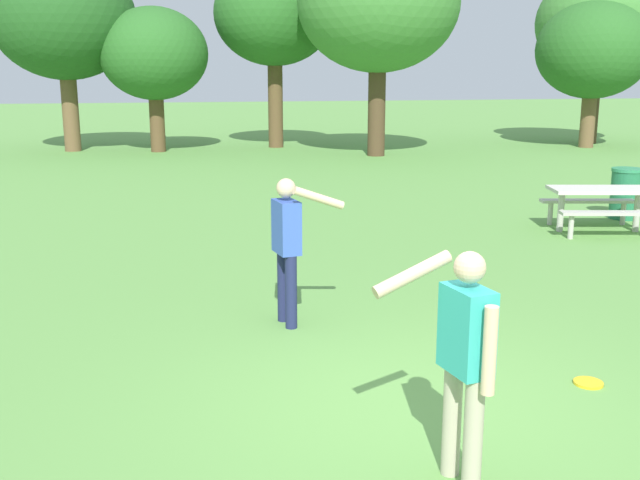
{
  "coord_description": "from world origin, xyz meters",
  "views": [
    {
      "loc": [
        -1.94,
        -5.43,
        2.78
      ],
      "look_at": [
        -0.4,
        2.1,
        1.0
      ],
      "focal_mm": 41.58,
      "sensor_mm": 36.0,
      "label": 1
    }
  ],
  "objects_px": {
    "tree_slender_mid": "(378,3)",
    "tree_far_right": "(274,15)",
    "frisbee": "(588,383)",
    "tree_broad_center": "(154,55)",
    "tree_tall_left": "(64,19)",
    "tree_back_right": "(598,24)",
    "person_thrower": "(288,240)",
    "trash_can_beside_table": "(626,193)",
    "person_catcher": "(464,352)",
    "tree_back_left": "(593,51)",
    "picnic_table_near": "(600,200)"
  },
  "relations": [
    {
      "from": "tree_slender_mid",
      "to": "tree_far_right",
      "type": "bearing_deg",
      "value": 130.23
    },
    {
      "from": "frisbee",
      "to": "tree_broad_center",
      "type": "xyz_separation_m",
      "value": [
        -3.97,
        20.57,
        3.24
      ]
    },
    {
      "from": "tree_tall_left",
      "to": "tree_back_right",
      "type": "xyz_separation_m",
      "value": [
        19.08,
        -1.04,
        0.0
      ]
    },
    {
      "from": "tree_tall_left",
      "to": "tree_slender_mid",
      "type": "bearing_deg",
      "value": -19.24
    },
    {
      "from": "person_thrower",
      "to": "tree_tall_left",
      "type": "xyz_separation_m",
      "value": [
        -4.48,
        19.19,
        3.44
      ]
    },
    {
      "from": "frisbee",
      "to": "trash_can_beside_table",
      "type": "bearing_deg",
      "value": 54.65
    },
    {
      "from": "person_catcher",
      "to": "tree_back_right",
      "type": "relative_size",
      "value": 0.26
    },
    {
      "from": "tree_far_right",
      "to": "tree_back_right",
      "type": "height_order",
      "value": "tree_far_right"
    },
    {
      "from": "person_thrower",
      "to": "tree_slender_mid",
      "type": "bearing_deg",
      "value": 70.91
    },
    {
      "from": "tree_back_left",
      "to": "tree_slender_mid",
      "type": "bearing_deg",
      "value": -172.79
    },
    {
      "from": "tree_broad_center",
      "to": "tree_slender_mid",
      "type": "height_order",
      "value": "tree_slender_mid"
    },
    {
      "from": "tree_broad_center",
      "to": "trash_can_beside_table",
      "type": "bearing_deg",
      "value": -57.43
    },
    {
      "from": "tree_back_left",
      "to": "tree_back_right",
      "type": "height_order",
      "value": "tree_back_right"
    },
    {
      "from": "tree_broad_center",
      "to": "tree_back_right",
      "type": "distance_m",
      "value": 16.22
    },
    {
      "from": "frisbee",
      "to": "tree_back_left",
      "type": "distance_m",
      "value": 22.26
    },
    {
      "from": "frisbee",
      "to": "tree_far_right",
      "type": "relative_size",
      "value": 0.04
    },
    {
      "from": "frisbee",
      "to": "tree_broad_center",
      "type": "bearing_deg",
      "value": 100.94
    },
    {
      "from": "tree_tall_left",
      "to": "tree_broad_center",
      "type": "xyz_separation_m",
      "value": [
        2.9,
        -0.77,
        -1.15
      ]
    },
    {
      "from": "person_thrower",
      "to": "tree_back_right",
      "type": "relative_size",
      "value": 0.26
    },
    {
      "from": "picnic_table_near",
      "to": "tree_broad_center",
      "type": "height_order",
      "value": "tree_broad_center"
    },
    {
      "from": "tree_back_left",
      "to": "tree_back_right",
      "type": "distance_m",
      "value": 1.96
    },
    {
      "from": "picnic_table_near",
      "to": "tree_back_right",
      "type": "bearing_deg",
      "value": 59.46
    },
    {
      "from": "tree_tall_left",
      "to": "tree_slender_mid",
      "type": "height_order",
      "value": "tree_slender_mid"
    },
    {
      "from": "person_catcher",
      "to": "tree_slender_mid",
      "type": "height_order",
      "value": "tree_slender_mid"
    },
    {
      "from": "frisbee",
      "to": "tree_far_right",
      "type": "bearing_deg",
      "value": 89.43
    },
    {
      "from": "person_thrower",
      "to": "tree_slender_mid",
      "type": "xyz_separation_m",
      "value": [
        5.44,
        15.72,
        3.84
      ]
    },
    {
      "from": "picnic_table_near",
      "to": "tree_back_right",
      "type": "height_order",
      "value": "tree_back_right"
    },
    {
      "from": "person_catcher",
      "to": "picnic_table_near",
      "type": "distance_m",
      "value": 9.0
    },
    {
      "from": "frisbee",
      "to": "tree_slender_mid",
      "type": "xyz_separation_m",
      "value": [
        3.04,
        17.87,
        4.79
      ]
    },
    {
      "from": "person_catcher",
      "to": "trash_can_beside_table",
      "type": "xyz_separation_m",
      "value": [
        6.59,
        8.1,
        -0.48
      ]
    },
    {
      "from": "tree_back_left",
      "to": "tree_back_right",
      "type": "bearing_deg",
      "value": 55.41
    },
    {
      "from": "person_catcher",
      "to": "frisbee",
      "type": "bearing_deg",
      "value": 36.41
    },
    {
      "from": "person_thrower",
      "to": "tree_far_right",
      "type": "relative_size",
      "value": 0.25
    },
    {
      "from": "tree_far_right",
      "to": "tree_broad_center",
      "type": "bearing_deg",
      "value": -171.18
    },
    {
      "from": "person_catcher",
      "to": "tree_tall_left",
      "type": "bearing_deg",
      "value": 102.71
    },
    {
      "from": "tree_far_right",
      "to": "person_thrower",
      "type": "bearing_deg",
      "value": -97.79
    },
    {
      "from": "frisbee",
      "to": "tree_far_right",
      "type": "height_order",
      "value": "tree_far_right"
    },
    {
      "from": "tree_slender_mid",
      "to": "tree_broad_center",
      "type": "bearing_deg",
      "value": 158.97
    },
    {
      "from": "tree_back_left",
      "to": "person_thrower",
      "type": "bearing_deg",
      "value": -129.16
    },
    {
      "from": "tree_back_left",
      "to": "tree_back_right",
      "type": "xyz_separation_m",
      "value": [
        0.96,
        1.39,
        1.0
      ]
    },
    {
      "from": "tree_broad_center",
      "to": "person_thrower",
      "type": "bearing_deg",
      "value": -85.11
    },
    {
      "from": "tree_back_left",
      "to": "frisbee",
      "type": "bearing_deg",
      "value": -120.75
    },
    {
      "from": "tree_tall_left",
      "to": "tree_back_right",
      "type": "distance_m",
      "value": 19.11
    },
    {
      "from": "tree_tall_left",
      "to": "tree_back_right",
      "type": "bearing_deg",
      "value": -3.12
    },
    {
      "from": "frisbee",
      "to": "trash_can_beside_table",
      "type": "height_order",
      "value": "trash_can_beside_table"
    },
    {
      "from": "trash_can_beside_table",
      "to": "tree_slender_mid",
      "type": "xyz_separation_m",
      "value": [
        -1.78,
        11.07,
        4.32
      ]
    },
    {
      "from": "tree_broad_center",
      "to": "tree_back_right",
      "type": "bearing_deg",
      "value": -0.97
    },
    {
      "from": "person_thrower",
      "to": "tree_tall_left",
      "type": "distance_m",
      "value": 20.0
    },
    {
      "from": "trash_can_beside_table",
      "to": "tree_slender_mid",
      "type": "relative_size",
      "value": 0.14
    },
    {
      "from": "person_thrower",
      "to": "tree_slender_mid",
      "type": "relative_size",
      "value": 0.23
    }
  ]
}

